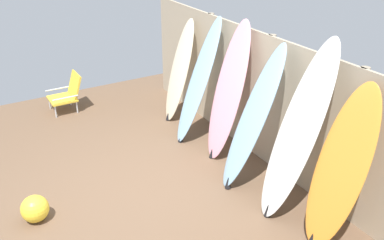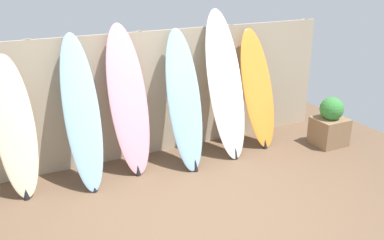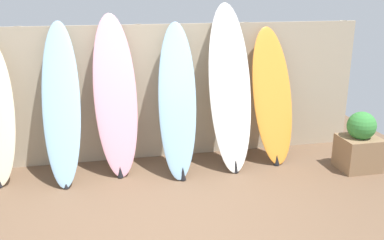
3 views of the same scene
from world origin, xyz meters
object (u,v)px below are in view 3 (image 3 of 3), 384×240
object	(u,v)px
surfboard_skyblue_1	(61,105)
planter_box	(359,144)
surfboard_white_4	(230,88)
surfboard_pink_2	(116,97)
surfboard_orange_5	(272,96)
surfboard_skyblue_3	(177,101)

from	to	relation	value
surfboard_skyblue_1	planter_box	xyz separation A→B (m)	(3.64, -0.51, -0.59)
surfboard_skyblue_1	surfboard_white_4	xyz separation A→B (m)	(2.07, 0.02, 0.09)
surfboard_pink_2	surfboard_orange_5	distance (m)	2.04
surfboard_orange_5	planter_box	distance (m)	1.25
surfboard_pink_2	surfboard_skyblue_3	bearing A→B (deg)	-11.05
surfboard_white_4	surfboard_skyblue_1	bearing A→B (deg)	-179.41
surfboard_pink_2	planter_box	world-z (taller)	surfboard_pink_2
surfboard_skyblue_3	surfboard_orange_5	xyz separation A→B (m)	(1.30, 0.12, -0.04)
surfboard_white_4	planter_box	size ratio (longest dim) A/B	2.71
planter_box	surfboard_skyblue_3	bearing A→B (deg)	168.53
surfboard_orange_5	surfboard_white_4	bearing A→B (deg)	-175.76
surfboard_skyblue_3	surfboard_white_4	distance (m)	0.71
surfboard_pink_2	surfboard_white_4	size ratio (longest dim) A/B	0.95
surfboard_pink_2	surfboard_orange_5	size ratio (longest dim) A/B	1.11
surfboard_skyblue_1	surfboard_white_4	bearing A→B (deg)	0.59
surfboard_pink_2	planter_box	distance (m)	3.13
planter_box	surfboard_skyblue_1	bearing A→B (deg)	171.98
surfboard_pink_2	surfboard_skyblue_3	xyz separation A→B (m)	(0.74, -0.14, -0.05)
surfboard_skyblue_1	surfboard_skyblue_3	distance (m)	1.38
surfboard_skyblue_1	surfboard_skyblue_3	bearing A→B (deg)	-2.23
surfboard_pink_2	surfboard_white_4	bearing A→B (deg)	-2.79
surfboard_skyblue_3	surfboard_white_4	xyz separation A→B (m)	(0.69, 0.07, 0.11)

